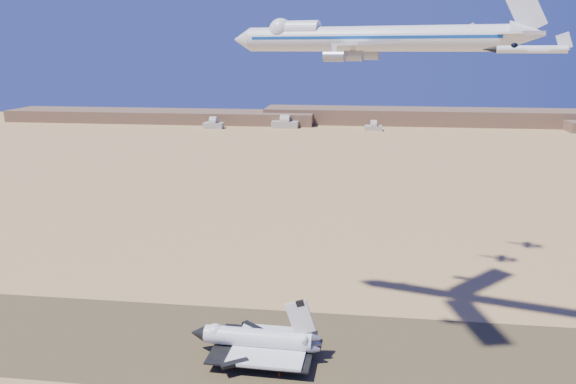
# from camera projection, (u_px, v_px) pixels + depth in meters

# --- Properties ---
(ground) EXTENTS (1200.00, 1200.00, 0.00)m
(ground) POSITION_uv_depth(u_px,v_px,m) (266.00, 348.00, 169.08)
(ground) COLOR tan
(ground) RESTS_ON ground
(runway) EXTENTS (600.00, 50.00, 0.06)m
(runway) POSITION_uv_depth(u_px,v_px,m) (266.00, 348.00, 169.07)
(runway) COLOR brown
(runway) RESTS_ON ground
(ridgeline) EXTENTS (960.00, 90.00, 18.00)m
(ridgeline) POSITION_uv_depth(u_px,v_px,m) (394.00, 118.00, 665.62)
(ridgeline) COLOR brown
(ridgeline) RESTS_ON ground
(hangars) EXTENTS (200.50, 29.50, 30.00)m
(hangars) POSITION_uv_depth(u_px,v_px,m) (281.00, 124.00, 635.61)
(hangars) COLOR #B8B2A3
(hangars) RESTS_ON ground
(shuttle) EXTENTS (38.58, 24.33, 19.01)m
(shuttle) POSITION_uv_depth(u_px,v_px,m) (257.00, 340.00, 163.30)
(shuttle) COLOR silver
(shuttle) RESTS_ON runway
(carrier_747) EXTENTS (88.27, 66.32, 21.99)m
(carrier_747) POSITION_uv_depth(u_px,v_px,m) (361.00, 39.00, 159.11)
(carrier_747) COLOR silver
(crew_a) EXTENTS (0.42, 0.64, 1.75)m
(crew_a) POSITION_uv_depth(u_px,v_px,m) (287.00, 366.00, 157.58)
(crew_a) COLOR red
(crew_a) RESTS_ON runway
(crew_b) EXTENTS (0.67, 0.86, 1.55)m
(crew_b) POSITION_uv_depth(u_px,v_px,m) (280.00, 369.00, 156.45)
(crew_b) COLOR red
(crew_b) RESTS_ON runway
(crew_c) EXTENTS (0.95, 1.09, 1.67)m
(crew_c) POSITION_uv_depth(u_px,v_px,m) (279.00, 375.00, 153.43)
(crew_c) COLOR red
(crew_c) RESTS_ON runway
(chase_jet_a) EXTENTS (16.42, 9.42, 4.16)m
(chase_jet_a) POSITION_uv_depth(u_px,v_px,m) (530.00, 49.00, 112.00)
(chase_jet_a) COLOR silver
(chase_jet_d) EXTENTS (16.30, 9.53, 4.16)m
(chase_jet_d) POSITION_uv_depth(u_px,v_px,m) (423.00, 48.00, 198.70)
(chase_jet_d) COLOR silver
(chase_jet_e) EXTENTS (16.23, 9.48, 4.14)m
(chase_jet_e) POSITION_uv_depth(u_px,v_px,m) (455.00, 32.00, 212.44)
(chase_jet_e) COLOR silver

